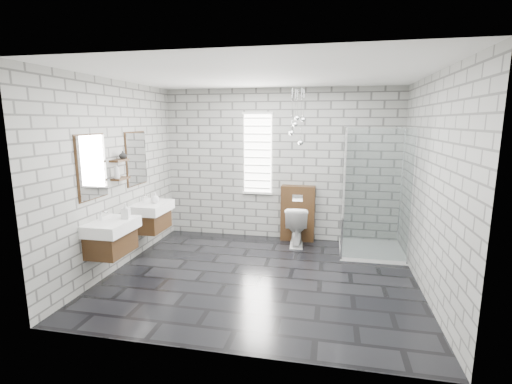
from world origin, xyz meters
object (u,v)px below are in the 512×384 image
(vanity_right, at_px, (150,208))
(shower_enclosure, at_px, (367,224))
(toilet, at_px, (296,225))
(vanity_left, at_px, (109,228))
(cistern_panel, at_px, (298,213))

(vanity_right, distance_m, shower_enclosure, 3.48)
(shower_enclosure, relative_size, toilet, 2.94)
(vanity_left, relative_size, toilet, 2.27)
(vanity_right, bearing_deg, cistern_panel, 27.65)
(vanity_left, distance_m, toilet, 3.07)
(cistern_panel, bearing_deg, toilet, -90.00)
(vanity_right, height_order, cistern_panel, vanity_right)
(vanity_left, height_order, vanity_right, same)
(vanity_left, bearing_deg, shower_enclosure, 27.52)
(vanity_left, bearing_deg, toilet, 42.12)
(shower_enclosure, height_order, toilet, shower_enclosure)
(vanity_left, bearing_deg, cistern_panel, 45.42)
(vanity_right, relative_size, toilet, 2.27)
(shower_enclosure, bearing_deg, vanity_right, -168.93)
(vanity_left, relative_size, cistern_panel, 1.57)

